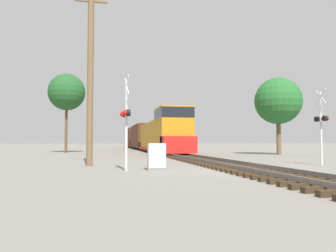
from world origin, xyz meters
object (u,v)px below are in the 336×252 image
at_px(freight_train, 144,137).
at_px(utility_pole, 90,75).
at_px(crossing_signal_far, 321,121).
at_px(tree_mid_background, 67,92).
at_px(crossing_signal_near, 126,117).
at_px(tree_far_right, 278,101).
at_px(relay_cabinet, 157,157).

height_order(freight_train, utility_pole, utility_pole).
relative_size(crossing_signal_far, tree_mid_background, 0.46).
bearing_deg(freight_train, tree_mid_background, -129.11).
height_order(crossing_signal_near, utility_pole, utility_pole).
distance_m(tree_far_right, tree_mid_background, 23.87).
relative_size(freight_train, relay_cabinet, 43.03).
distance_m(freight_train, relay_cabinet, 38.43).
bearing_deg(utility_pole, crossing_signal_near, -62.31).
relative_size(crossing_signal_near, crossing_signal_far, 1.00).
xyz_separation_m(relay_cabinet, utility_pole, (-3.18, 3.20, 4.34)).
xyz_separation_m(crossing_signal_far, tree_far_right, (5.34, 13.96, 2.97)).
bearing_deg(freight_train, tree_far_right, -64.42).
bearing_deg(freight_train, relay_cabinet, -95.83).
xyz_separation_m(crossing_signal_near, utility_pole, (-1.74, 3.32, 2.49)).
xyz_separation_m(crossing_signal_far, utility_pole, (-12.73, 1.92, 2.50)).
bearing_deg(crossing_signal_near, tree_far_right, 125.34).
relative_size(relay_cabinet, tree_far_right, 0.16).
bearing_deg(crossing_signal_near, relay_cabinet, 86.86).
height_order(crossing_signal_near, tree_far_right, tree_far_right).
height_order(relay_cabinet, tree_mid_background, tree_mid_background).
xyz_separation_m(crossing_signal_near, relay_cabinet, (1.44, 0.12, -1.84)).
bearing_deg(tree_far_right, tree_mid_background, 155.81).
xyz_separation_m(utility_pole, tree_far_right, (18.07, 12.04, 0.47)).
distance_m(relay_cabinet, utility_pole, 6.26).
relative_size(crossing_signal_near, tree_far_right, 0.55).
relative_size(utility_pole, tree_far_right, 1.24).
bearing_deg(crossing_signal_far, relay_cabinet, 97.55).
distance_m(crossing_signal_near, tree_mid_background, 26.11).
bearing_deg(utility_pole, relay_cabinet, -45.18).
bearing_deg(relay_cabinet, freight_train, 84.17).
bearing_deg(tree_mid_background, tree_far_right, -24.19).
relative_size(freight_train, tree_far_right, 6.86).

